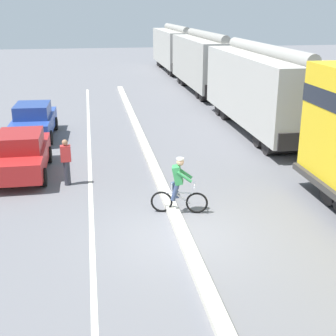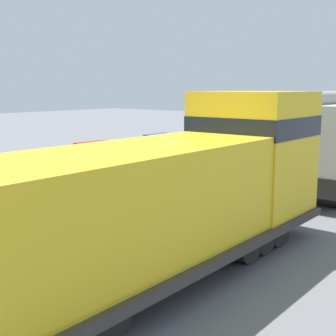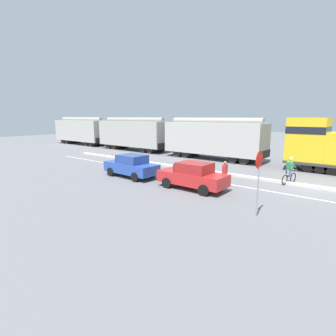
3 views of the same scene
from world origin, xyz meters
The scene contains 8 objects.
ground_plane centered at (0.00, 0.00, 0.00)m, with size 120.00×120.00×0.00m, color slate.
median_curb centered at (0.00, 6.00, 0.08)m, with size 0.36×36.00×0.16m, color beige.
lane_stripe centered at (-2.40, 6.00, 0.00)m, with size 0.14×36.00×0.01m, color silver.
locomotive centered at (6.00, -1.84, 1.80)m, with size 3.10×11.61×4.20m.
parked_car_red centered at (-4.78, 5.67, 0.82)m, with size 1.84×4.20×1.62m.
parked_car_blue centered at (-4.88, 10.88, 0.82)m, with size 1.93×4.25×1.62m.
cyclist centered at (0.18, 1.49, 0.82)m, with size 1.67×0.58×1.71m.
pedestrian_by_cars centered at (-3.16, 4.38, 0.85)m, with size 0.34×0.22×1.62m.
Camera 2 is at (12.53, -10.13, 4.30)m, focal length 50.00 mm.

